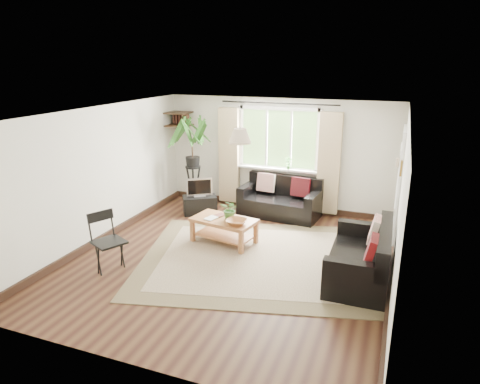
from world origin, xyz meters
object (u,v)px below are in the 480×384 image
at_px(coffee_table, 224,231).
at_px(tv_stand, 200,205).
at_px(sofa_back, 280,198).
at_px(sofa_right, 360,254).
at_px(folding_chair, 109,243).
at_px(palm_stand, 193,163).

relative_size(coffee_table, tv_stand, 1.60).
bearing_deg(sofa_back, tv_stand, -158.96).
height_order(sofa_right, coffee_table, sofa_right).
bearing_deg(sofa_back, coffee_table, -102.33).
xyz_separation_m(coffee_table, folding_chair, (-1.24, -1.60, 0.23)).
height_order(tv_stand, palm_stand, palm_stand).
relative_size(tv_stand, folding_chair, 0.76).
relative_size(coffee_table, folding_chair, 1.21).
relative_size(sofa_right, tv_stand, 2.41).
height_order(sofa_back, sofa_right, sofa_right).
xyz_separation_m(coffee_table, tv_stand, (-1.09, 1.25, -0.04)).
xyz_separation_m(sofa_back, coffee_table, (-0.55, -1.70, -0.16)).
distance_m(palm_stand, folding_chair, 3.23).
relative_size(sofa_back, palm_stand, 0.82).
height_order(sofa_back, palm_stand, palm_stand).
xyz_separation_m(sofa_right, coffee_table, (-2.39, 0.48, -0.17)).
bearing_deg(tv_stand, palm_stand, 99.88).
bearing_deg(tv_stand, sofa_back, -17.32).
relative_size(sofa_right, folding_chair, 1.82).
height_order(sofa_back, coffee_table, sofa_back).
bearing_deg(palm_stand, coffee_table, -48.74).
bearing_deg(sofa_right, coffee_table, -102.14).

